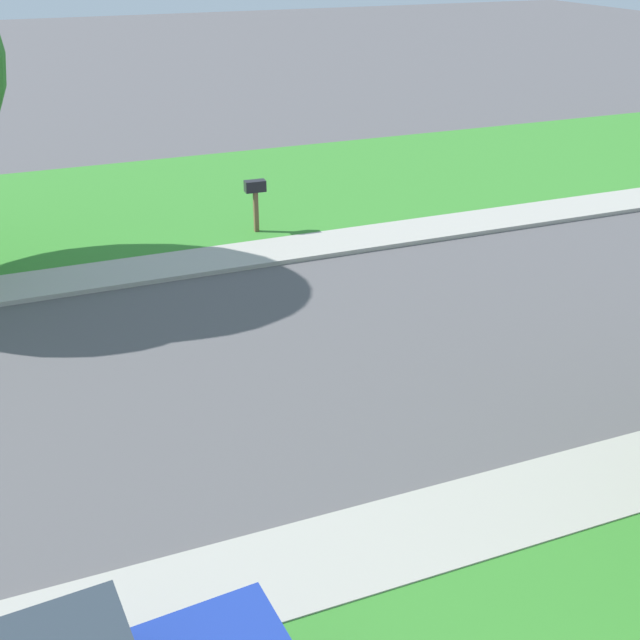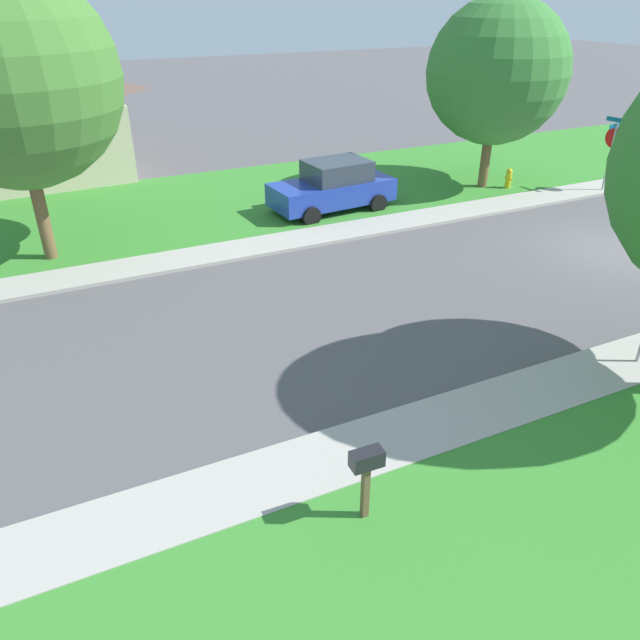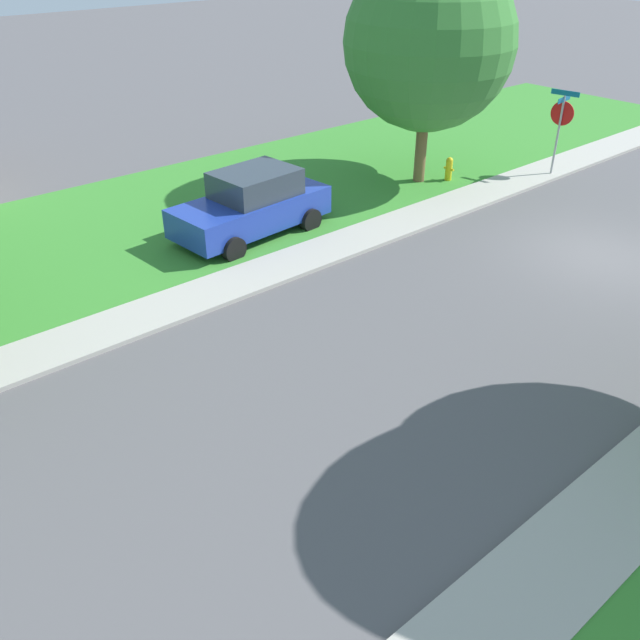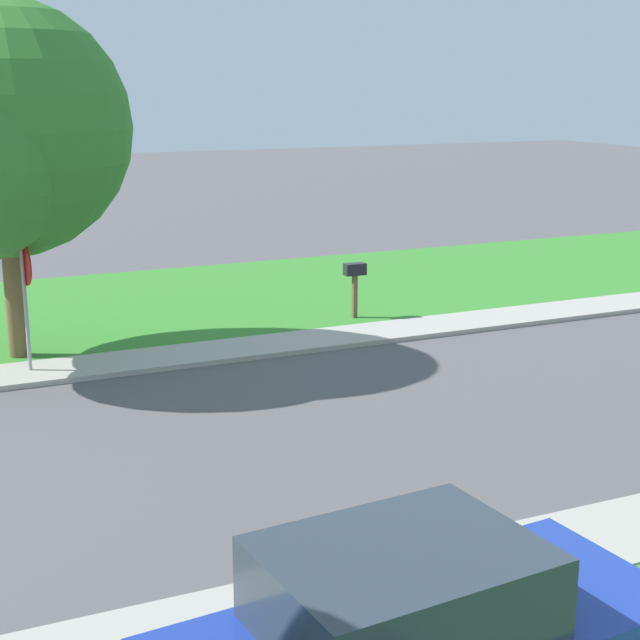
# 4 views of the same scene
# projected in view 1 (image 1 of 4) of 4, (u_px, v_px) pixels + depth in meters

# --- Properties ---
(sidewalk_east) EXTENTS (1.40, 56.00, 0.10)m
(sidewalk_east) POSITION_uv_depth(u_px,v_px,m) (533.00, 502.00, 10.05)
(sidewalk_east) COLOR #ADA89E
(sidewalk_east) RESTS_ON ground
(sidewalk_west) EXTENTS (1.40, 56.00, 0.10)m
(sidewalk_west) POSITION_uv_depth(u_px,v_px,m) (284.00, 250.00, 17.87)
(sidewalk_west) COLOR #ADA89E
(sidewalk_west) RESTS_ON ground
(lawn_west) EXTENTS (8.00, 56.00, 0.08)m
(lawn_west) POSITION_uv_depth(u_px,v_px,m) (226.00, 192.00, 21.79)
(lawn_west) COLOR #38842D
(lawn_west) RESTS_ON ground
(mailbox) EXTENTS (0.26, 0.49, 1.31)m
(mailbox) POSITION_uv_depth(u_px,v_px,m) (255.00, 193.00, 18.48)
(mailbox) COLOR brown
(mailbox) RESTS_ON ground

